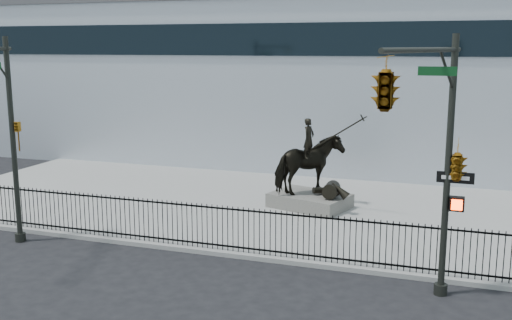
% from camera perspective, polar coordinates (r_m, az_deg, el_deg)
% --- Properties ---
extents(ground, '(120.00, 120.00, 0.00)m').
position_cam_1_polar(ground, '(18.78, -5.09, -10.10)').
color(ground, black).
rests_on(ground, ground).
extents(plaza, '(30.00, 12.00, 0.15)m').
position_cam_1_polar(plaza, '(24.99, 1.44, -4.53)').
color(plaza, gray).
rests_on(plaza, ground).
extents(building, '(44.00, 14.00, 9.00)m').
position_cam_1_polar(building, '(36.77, 7.61, 7.32)').
color(building, silver).
rests_on(building, ground).
extents(picket_fence, '(22.10, 0.10, 1.50)m').
position_cam_1_polar(picket_fence, '(19.57, -3.65, -6.41)').
color(picket_fence, black).
rests_on(picket_fence, plaza).
extents(statue_plinth, '(3.49, 2.86, 0.56)m').
position_cam_1_polar(statue_plinth, '(24.74, 5.14, -3.87)').
color(statue_plinth, '#504D49').
rests_on(statue_plinth, plaza).
extents(equestrian_statue, '(3.71, 2.88, 3.27)m').
position_cam_1_polar(equestrian_statue, '(24.38, 5.31, -0.56)').
color(equestrian_statue, black).
rests_on(equestrian_statue, statue_plinth).
extents(traffic_signal_left, '(1.52, 4.84, 7.00)m').
position_cam_1_polar(traffic_signal_left, '(20.93, -23.18, 2.65)').
color(traffic_signal_left, black).
rests_on(traffic_signal_left, ground).
extents(traffic_signal_right, '(2.17, 6.86, 7.00)m').
position_cam_1_polar(traffic_signal_right, '(14.13, 15.74, 2.93)').
color(traffic_signal_right, black).
rests_on(traffic_signal_right, ground).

